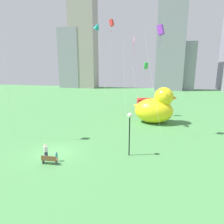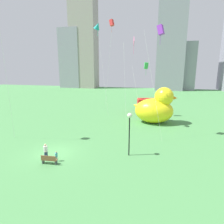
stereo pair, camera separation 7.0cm
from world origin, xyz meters
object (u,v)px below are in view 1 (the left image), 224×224
Objects in this scene: person_adult at (46,151)px; lamppost at (130,122)px; kite_teal at (97,26)px; kite_purple at (160,31)px; kite_pink at (133,46)px; park_bench at (49,160)px; kite_red at (111,24)px; person_child at (57,156)px; kite_green at (146,66)px; giant_inflatable_duck at (155,108)px; box_truck at (150,106)px.

lamppost reaches higher than person_adult.
person_adult is 25.10m from kite_teal.
kite_purple is 4.74m from kite_pink.
kite_red reaches higher than park_bench.
park_bench is 0.95× the size of person_adult.
person_adult is at bearing -137.69° from kite_purple.
park_bench is 0.33× the size of lamppost.
person_child is at bearing 61.69° from park_bench.
kite_pink is 11.65m from kite_red.
person_adult is at bearing 169.61° from person_child.
kite_green is at bearing 102.50° from kite_purple.
giant_inflatable_duck is at bearing 91.83° from kite_purple.
park_bench is 0.11× the size of kite_purple.
lamppost is (7.95, 2.74, 2.69)m from person_adult.
park_bench is at bearing -109.08° from box_truck.
park_bench is 8.53m from lamppost.
kite_red is (-8.92, 11.84, 3.55)m from kite_purple.
kite_green is (-0.99, -3.36, 7.75)m from box_truck.
kite_teal is (-10.96, 4.01, 13.63)m from giant_inflatable_duck.
person_child is at bearing -84.37° from kite_teal.
box_truck is (-1.06, 7.16, -1.07)m from giant_inflatable_duck.
kite_pink is at bearing 65.76° from park_bench.
box_truck is 0.34× the size of kite_red.
person_child is 7.90m from lamppost.
kite_red reaches higher than kite_green.
person_adult is 18.78m from kite_purple.
kite_pink reaches higher than person_adult.
person_adult is at bearing -87.97° from kite_teal.
lamppost is 20.46m from box_truck.
kite_purple is at bearing 69.68° from lamppost.
giant_inflatable_duck reaches higher than person_adult.
person_child is 0.06× the size of kite_red.
kite_teal is 0.97× the size of kite_red.
park_bench is 0.09× the size of kite_red.
giant_inflatable_duck is 13.39m from lamppost.
park_bench is 1.36m from person_adult.
kite_purple reaches higher than box_truck.
kite_pink is (5.93, 13.17, 11.38)m from park_bench.
kite_teal is at bearing -146.96° from kite_red.
person_child is 25.54m from kite_teal.
kite_red reaches higher than kite_teal.
box_truck is at bearing 98.43° from giant_inflatable_duck.
box_truck is at bearing 95.34° from kite_purple.
giant_inflatable_duck is 1.57× the size of lamppost.
person_adult is (-0.90, 0.94, 0.41)m from park_bench.
kite_purple is at bearing -52.99° from kite_red.
kite_teal is (-1.61, 20.84, 15.67)m from park_bench.
person_adult is 18.99m from giant_inflatable_duck.
lamppost is at bearing -99.95° from giant_inflatable_duck.
person_adult is at bearing 133.89° from park_bench.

